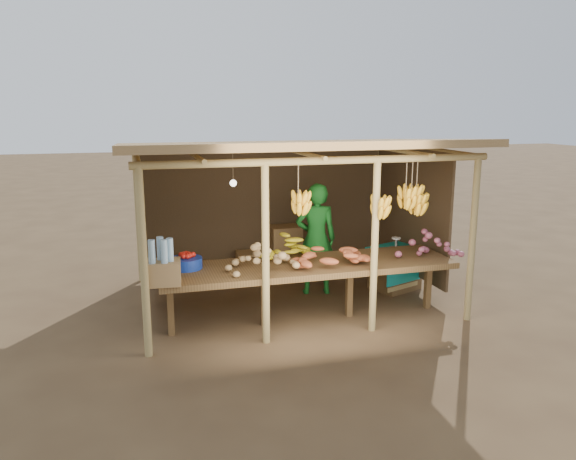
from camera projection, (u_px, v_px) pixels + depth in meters
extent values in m
plane|color=brown|center=(288.00, 298.00, 8.46)|extent=(60.00, 60.00, 0.00)
cylinder|color=tan|center=(144.00, 264.00, 6.26)|extent=(0.09, 0.09, 2.20)
cylinder|color=tan|center=(472.00, 240.00, 7.38)|extent=(0.09, 0.09, 2.20)
cylinder|color=tan|center=(138.00, 215.00, 9.08)|extent=(0.09, 0.09, 2.20)
cylinder|color=tan|center=(377.00, 204.00, 10.19)|extent=(0.09, 0.09, 2.20)
cylinder|color=tan|center=(266.00, 255.00, 6.63)|extent=(0.09, 0.09, 2.20)
cylinder|color=tan|center=(375.00, 248.00, 7.00)|extent=(0.09, 0.09, 2.20)
cylinder|color=tan|center=(323.00, 161.00, 6.58)|extent=(4.40, 0.09, 0.09)
cylinder|color=tan|center=(264.00, 145.00, 9.40)|extent=(4.40, 0.09, 0.09)
cube|color=#A37D4C|center=(288.00, 145.00, 7.97)|extent=(4.70, 3.50, 0.28)
cube|color=#4D3A23|center=(264.00, 203.00, 9.59)|extent=(4.20, 0.04, 1.98)
cube|color=#4D3A23|center=(141.00, 225.00, 7.84)|extent=(0.04, 2.40, 1.98)
cube|color=#4D3A23|center=(410.00, 210.00, 8.94)|extent=(0.04, 2.40, 1.98)
cube|color=brown|center=(308.00, 266.00, 7.41)|extent=(3.90, 1.05, 0.08)
cube|color=brown|center=(170.00, 308.00, 7.01)|extent=(0.08, 0.08, 0.72)
cube|color=brown|center=(264.00, 299.00, 7.33)|extent=(0.08, 0.08, 0.72)
cube|color=brown|center=(349.00, 291.00, 7.65)|extent=(0.08, 0.08, 0.72)
cube|color=brown|center=(428.00, 284.00, 7.97)|extent=(0.08, 0.08, 0.72)
cylinder|color=navy|center=(186.00, 263.00, 7.15)|extent=(0.41, 0.41, 0.14)
cube|color=olive|center=(162.00, 272.00, 6.51)|extent=(0.46, 0.38, 0.27)
imported|color=#17681F|center=(316.00, 239.00, 8.53)|extent=(0.69, 0.51, 1.71)
cube|color=brown|center=(395.00, 270.00, 8.84)|extent=(0.81, 0.75, 0.60)
cube|color=#0C8E8D|center=(396.00, 250.00, 8.77)|extent=(0.90, 0.84, 0.06)
cube|color=olive|center=(285.00, 261.00, 9.62)|extent=(0.53, 0.42, 0.41)
cube|color=olive|center=(285.00, 238.00, 9.53)|extent=(0.53, 0.42, 0.41)
cube|color=olive|center=(252.00, 264.00, 9.46)|extent=(0.53, 0.42, 0.41)
ellipsoid|color=#4D3A23|center=(166.00, 274.00, 8.89)|extent=(0.39, 0.39, 0.52)
ellipsoid|color=#4D3A23|center=(189.00, 272.00, 8.99)|extent=(0.39, 0.39, 0.52)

